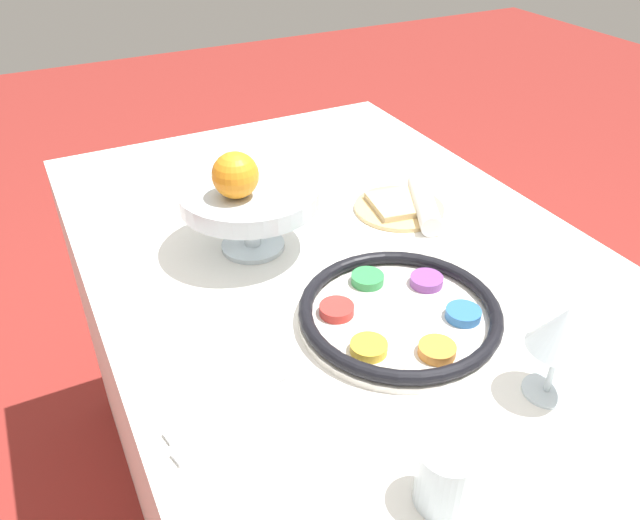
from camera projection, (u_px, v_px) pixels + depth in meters
name	position (u px, v px, depth m)	size (l,w,h in m)	color
dining_table	(359.00, 433.00, 1.19)	(1.36, 0.81, 0.74)	white
seder_plate	(400.00, 313.00, 0.88)	(0.29, 0.29, 0.03)	silver
wine_glass	(563.00, 331.00, 0.72)	(0.08, 0.08, 0.13)	silver
fruit_stand	(250.00, 198.00, 1.00)	(0.23, 0.23, 0.12)	silver
orange_fruit	(235.00, 175.00, 0.94)	(0.07, 0.07, 0.07)	orange
bread_plate	(399.00, 206.00, 1.16)	(0.17, 0.17, 0.02)	tan
napkin_roll	(424.00, 203.00, 1.14)	(0.17, 0.11, 0.04)	white
cup_near	(208.00, 186.00, 1.16)	(0.06, 0.06, 0.08)	silver
cup_mid	(446.00, 476.00, 0.63)	(0.06, 0.06, 0.08)	silver
fork_left	(244.00, 418.00, 0.74)	(0.07, 0.19, 0.01)	silver
fork_right	(235.00, 401.00, 0.76)	(0.06, 0.19, 0.01)	silver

